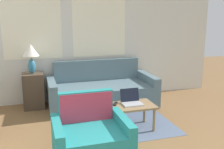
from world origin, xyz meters
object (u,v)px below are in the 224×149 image
(laptop, at_px, (131,101))
(cup_yellow, at_px, (100,104))
(armchair, at_px, (91,141))
(cup_navy, at_px, (110,105))
(couch, at_px, (101,92))
(tv_remote, at_px, (115,104))
(table_lamp, at_px, (31,54))
(coffee_table, at_px, (124,109))

(laptop, xyz_separation_m, cup_yellow, (-0.50, -0.00, -0.01))
(armchair, relative_size, cup_navy, 10.51)
(couch, height_order, laptop, couch)
(cup_yellow, bearing_deg, tv_remote, 10.17)
(table_lamp, bearing_deg, cup_navy, -53.77)
(table_lamp, xyz_separation_m, cup_yellow, (0.95, -1.39, -0.60))
(coffee_table, height_order, cup_yellow, cup_yellow)
(table_lamp, height_order, cup_yellow, table_lamp)
(coffee_table, xyz_separation_m, tv_remote, (-0.12, 0.09, 0.06))
(laptop, xyz_separation_m, cup_navy, (-0.37, -0.08, -0.01))
(tv_remote, bearing_deg, couch, 86.34)
(armchair, height_order, laptop, armchair)
(couch, relative_size, cup_yellow, 24.02)
(tv_remote, bearing_deg, cup_navy, -136.70)
(couch, height_order, table_lamp, table_lamp)
(armchair, height_order, cup_yellow, armchair)
(couch, xyz_separation_m, table_lamp, (-1.28, 0.19, 0.78))
(cup_yellow, distance_m, tv_remote, 0.26)
(laptop, bearing_deg, cup_navy, -168.42)
(table_lamp, height_order, laptop, table_lamp)
(cup_yellow, bearing_deg, armchair, -112.37)
(cup_navy, distance_m, cup_yellow, 0.14)
(table_lamp, bearing_deg, tv_remote, -48.21)
(laptop, bearing_deg, tv_remote, 169.80)
(cup_navy, bearing_deg, cup_yellow, 148.34)
(laptop, height_order, tv_remote, laptop)
(coffee_table, bearing_deg, tv_remote, 142.03)
(table_lamp, relative_size, cup_navy, 6.50)
(couch, bearing_deg, coffee_table, -88.01)
(laptop, relative_size, cup_yellow, 3.56)
(armchair, height_order, coffee_table, armchair)
(armchair, distance_m, laptop, 1.13)
(couch, distance_m, laptop, 1.22)
(table_lamp, distance_m, tv_remote, 1.91)
(coffee_table, height_order, tv_remote, tv_remote)
(table_lamp, relative_size, laptop, 1.80)
(armchair, height_order, cup_navy, armchair)
(armchair, distance_m, coffee_table, 0.99)
(armchair, xyz_separation_m, coffee_table, (0.68, 0.72, 0.08))
(couch, distance_m, tv_remote, 1.17)
(table_lamp, xyz_separation_m, cup_navy, (1.07, -1.47, -0.60))
(armchair, bearing_deg, laptop, 43.33)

